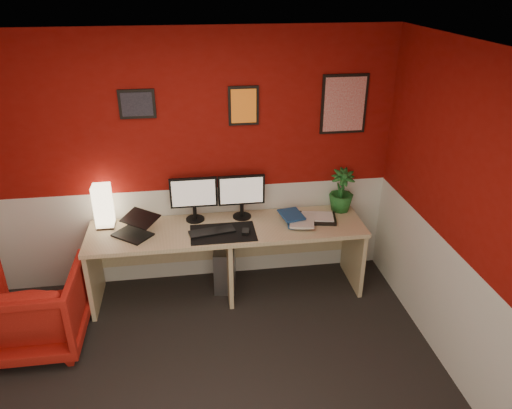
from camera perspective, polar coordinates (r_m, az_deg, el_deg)
name	(u,v)px	position (r m, az deg, el deg)	size (l,w,h in m)	color
ground	(199,408)	(3.88, -6.78, -22.83)	(4.00, 3.50, 0.01)	black
ceiling	(174,59)	(2.60, -9.76, 16.62)	(4.00, 3.50, 0.01)	white
wall_back	(185,165)	(4.62, -8.38, 4.70)	(4.00, 0.01, 2.50)	maroon
wall_right	(485,242)	(3.62, 25.56, -4.05)	(0.01, 3.50, 2.50)	maroon
wainscot_back	(190,234)	(4.94, -7.83, -3.46)	(4.00, 0.01, 1.00)	silver
wainscot_right	(463,329)	(4.02, 23.42, -13.39)	(0.01, 3.50, 1.00)	silver
desk	(228,260)	(4.72, -3.32, -6.62)	(2.60, 0.65, 0.73)	tan
shoji_lamp	(103,207)	(4.68, -17.66, -0.32)	(0.16, 0.16, 0.40)	#FFE5B2
laptop	(131,225)	(4.48, -14.58, -2.38)	(0.33, 0.23, 0.22)	black
monitor_left	(194,193)	(4.57, -7.42, 1.41)	(0.45, 0.06, 0.58)	black
monitor_right	(242,190)	(4.59, -1.72, 1.72)	(0.45, 0.06, 0.58)	black
desk_mat	(223,233)	(4.44, -3.93, -3.38)	(0.60, 0.38, 0.01)	black
keyboard	(212,231)	(4.45, -5.24, -3.21)	(0.42, 0.14, 0.02)	black
mouse	(246,232)	(4.41, -1.25, -3.24)	(0.06, 0.10, 0.03)	black
book_bottom	(287,222)	(4.61, 3.73, -2.08)	(0.20, 0.26, 0.02)	navy
book_middle	(290,220)	(4.58, 4.05, -1.87)	(0.23, 0.31, 0.02)	silver
book_top	(282,217)	(4.60, 3.06, -1.44)	(0.20, 0.27, 0.03)	navy
zen_tray	(317,218)	(4.70, 7.31, -1.64)	(0.35, 0.25, 0.03)	black
potted_plant	(342,190)	(4.84, 10.13, 1.65)	(0.24, 0.24, 0.43)	#19591E
pc_tower	(225,264)	(4.92, -3.70, -7.10)	(0.20, 0.45, 0.45)	#99999E
armchair	(35,308)	(4.52, -24.77, -11.14)	(0.77, 0.79, 0.72)	red
art_left	(137,104)	(4.45, -13.95, 11.50)	(0.32, 0.02, 0.26)	black
art_center	(244,106)	(4.47, -1.49, 11.64)	(0.28, 0.02, 0.36)	orange
art_right	(344,104)	(4.68, 10.41, 11.64)	(0.44, 0.02, 0.56)	red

